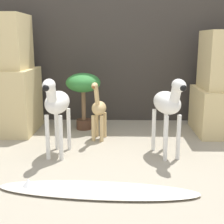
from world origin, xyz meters
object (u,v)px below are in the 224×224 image
(potted_palm_front, at_px, (83,87))
(surfboard, at_px, (96,190))
(giraffe_figurine, at_px, (99,110))
(zebra_right, at_px, (168,104))
(zebra_left, at_px, (56,104))

(potted_palm_front, bearing_deg, surfboard, -80.62)
(giraffe_figurine, xyz_separation_m, surfboard, (0.06, -1.15, -0.29))
(potted_palm_front, bearing_deg, giraffe_figurine, -63.01)
(zebra_right, height_order, potted_palm_front, zebra_right)
(zebra_right, xyz_separation_m, surfboard, (-0.58, -0.70, -0.45))
(potted_palm_front, relative_size, surfboard, 0.46)
(giraffe_figurine, distance_m, surfboard, 1.18)
(zebra_left, bearing_deg, zebra_right, 0.94)
(potted_palm_front, bearing_deg, zebra_right, -45.09)
(giraffe_figurine, distance_m, potted_palm_front, 0.47)
(zebra_left, relative_size, surfboard, 0.51)
(zebra_right, bearing_deg, zebra_left, -179.06)
(zebra_right, height_order, surfboard, zebra_right)
(giraffe_figurine, height_order, surfboard, giraffe_figurine)
(zebra_left, relative_size, giraffe_figurine, 1.15)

